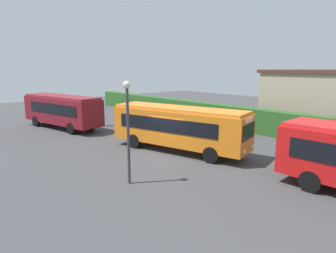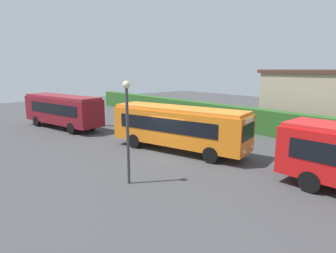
{
  "view_description": "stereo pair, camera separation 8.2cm",
  "coord_description": "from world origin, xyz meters",
  "px_view_note": "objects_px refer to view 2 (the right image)",
  "views": [
    {
      "loc": [
        13.76,
        -11.91,
        5.57
      ],
      "look_at": [
        -0.62,
        0.57,
        1.72
      ],
      "focal_mm": 31.0,
      "sensor_mm": 36.0,
      "label": 1
    },
    {
      "loc": [
        13.81,
        -11.85,
        5.57
      ],
      "look_at": [
        -0.62,
        0.57,
        1.72
      ],
      "focal_mm": 31.0,
      "sensor_mm": 36.0,
      "label": 2
    }
  ],
  "objects_px": {
    "bus_maroon": "(62,109)",
    "bus_orange": "(178,126)",
    "person_left": "(64,112)",
    "person_right": "(176,126)",
    "person_center": "(103,116)",
    "lamppost": "(127,120)"
  },
  "relations": [
    {
      "from": "bus_maroon",
      "to": "bus_orange",
      "type": "bearing_deg",
      "value": -178.74
    },
    {
      "from": "person_left",
      "to": "person_right",
      "type": "distance_m",
      "value": 14.12
    },
    {
      "from": "bus_orange",
      "to": "person_right",
      "type": "xyz_separation_m",
      "value": [
        -2.75,
        2.27,
        -0.72
      ]
    },
    {
      "from": "person_center",
      "to": "lamppost",
      "type": "xyz_separation_m",
      "value": [
        13.82,
        -6.01,
        2.17
      ]
    },
    {
      "from": "bus_maroon",
      "to": "person_right",
      "type": "relative_size",
      "value": 4.94
    },
    {
      "from": "person_center",
      "to": "person_right",
      "type": "relative_size",
      "value": 0.98
    },
    {
      "from": "bus_maroon",
      "to": "person_left",
      "type": "height_order",
      "value": "bus_maroon"
    },
    {
      "from": "bus_orange",
      "to": "person_left",
      "type": "relative_size",
      "value": 5.59
    },
    {
      "from": "bus_orange",
      "to": "person_right",
      "type": "bearing_deg",
      "value": 125.62
    },
    {
      "from": "bus_maroon",
      "to": "person_right",
      "type": "bearing_deg",
      "value": -164.21
    },
    {
      "from": "person_center",
      "to": "lamppost",
      "type": "relative_size",
      "value": 0.38
    },
    {
      "from": "person_right",
      "to": "bus_maroon",
      "type": "bearing_deg",
      "value": 155.03
    },
    {
      "from": "lamppost",
      "to": "person_left",
      "type": "bearing_deg",
      "value": 167.5
    },
    {
      "from": "person_right",
      "to": "lamppost",
      "type": "distance_m",
      "value": 9.8
    },
    {
      "from": "lamppost",
      "to": "bus_maroon",
      "type": "bearing_deg",
      "value": 170.0
    },
    {
      "from": "person_right",
      "to": "person_left",
      "type": "bearing_deg",
      "value": 142.81
    },
    {
      "from": "bus_maroon",
      "to": "lamppost",
      "type": "height_order",
      "value": "lamppost"
    },
    {
      "from": "bus_orange",
      "to": "bus_maroon",
      "type": "bearing_deg",
      "value": 178.21
    },
    {
      "from": "person_right",
      "to": "lamppost",
      "type": "xyz_separation_m",
      "value": [
        5.33,
        -7.94,
        2.14
      ]
    },
    {
      "from": "person_right",
      "to": "lamppost",
      "type": "bearing_deg",
      "value": -108.73
    },
    {
      "from": "bus_orange",
      "to": "person_left",
      "type": "bearing_deg",
      "value": 170.28
    },
    {
      "from": "person_center",
      "to": "person_right",
      "type": "xyz_separation_m",
      "value": [
        8.49,
        1.94,
        0.03
      ]
    }
  ]
}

